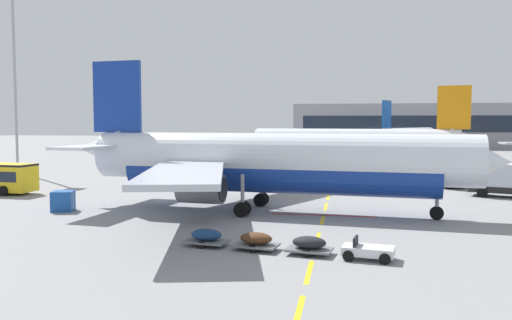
{
  "coord_description": "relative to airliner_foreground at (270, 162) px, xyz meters",
  "views": [
    {
      "loc": [
        19.71,
        -18.09,
        7.06
      ],
      "look_at": [
        11.72,
        28.18,
        3.7
      ],
      "focal_mm": 37.24,
      "sensor_mm": 36.0,
      "label": 1
    }
  ],
  "objects": [
    {
      "name": "airliner_mid_left",
      "position": [
        7.24,
        37.17,
        -0.07
      ],
      "size": [
        34.01,
        33.28,
        11.99
      ],
      "color": "silver",
      "rests_on": "ground"
    },
    {
      "name": "airliner_foreground",
      "position": [
        0.0,
        0.0,
        0.0
      ],
      "size": [
        34.82,
        34.4,
        12.2
      ],
      "color": "silver",
      "rests_on": "ground"
    },
    {
      "name": "terminal_satellite",
      "position": [
        24.93,
        113.98,
        2.08
      ],
      "size": [
        67.13,
        20.4,
        13.61
      ],
      "color": "gray",
      "rests_on": "ground"
    },
    {
      "name": "airliner_far_right",
      "position": [
        19.14,
        80.01,
        -0.26
      ],
      "size": [
        29.67,
        31.23,
        11.41
      ],
      "color": "white",
      "rests_on": "ground"
    },
    {
      "name": "fuel_service_truck",
      "position": [
        15.93,
        19.93,
        -2.3
      ],
      "size": [
        5.65,
        7.24,
        3.14
      ],
      "color": "black",
      "rests_on": "ground"
    },
    {
      "name": "apron_light_mast_near",
      "position": [
        -39.73,
        26.55,
        12.96
      ],
      "size": [
        1.8,
        1.8,
        27.51
      ],
      "color": "slate",
      "rests_on": "ground"
    },
    {
      "name": "uld_cargo_container",
      "position": [
        -16.23,
        -2.47,
        -3.15
      ],
      "size": [
        1.95,
        1.92,
        1.6
      ],
      "color": "#194C9E",
      "rests_on": "ground"
    },
    {
      "name": "baggage_train",
      "position": [
        2.59,
        -12.85,
        -3.42
      ],
      "size": [
        11.68,
        3.38,
        1.14
      ],
      "color": "silver",
      "rests_on": "ground"
    },
    {
      "name": "ground_power_truck",
      "position": [
        20.83,
        11.79,
        -2.3
      ],
      "size": [
        7.4,
        4.61,
        3.14
      ],
      "color": "black",
      "rests_on": "ground"
    },
    {
      "name": "apron_paint_markings",
      "position": [
        4.27,
        15.85,
        -3.95
      ],
      "size": [
        8.0,
        98.83,
        0.01
      ],
      "color": "yellow",
      "rests_on": "ground"
    }
  ]
}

